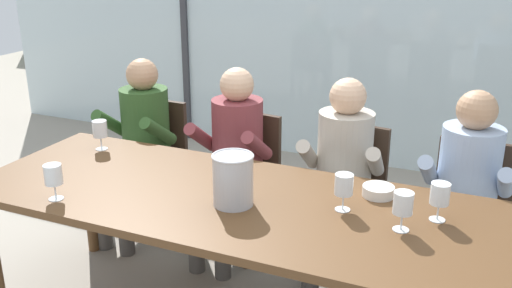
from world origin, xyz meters
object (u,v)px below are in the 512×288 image
at_px(dining_table, 227,209).
at_px(tasting_bowl, 378,191).
at_px(person_olive_shirt, 139,137).
at_px(wine_glass_spare_empty, 344,186).
at_px(wine_glass_near_bucket, 440,195).
at_px(wine_glass_by_right_taster, 53,176).
at_px(wine_glass_by_left_taster, 100,130).
at_px(chair_right_of_center, 469,209).
at_px(chair_near_curtain, 153,154).
at_px(chair_left_of_center, 243,171).
at_px(person_maroon_top, 232,152).
at_px(ice_bucket_primary, 233,179).
at_px(person_beige_jumper, 342,169).
at_px(person_pale_blue_shirt, 465,188).
at_px(chair_center, 347,186).
at_px(wine_glass_center_pour, 403,205).

distance_m(dining_table, tasting_bowl, 0.73).
bearing_deg(person_olive_shirt, wine_glass_spare_empty, -21.40).
bearing_deg(wine_glass_near_bucket, dining_table, -171.18).
height_order(person_olive_shirt, wine_glass_by_right_taster, person_olive_shirt).
bearing_deg(dining_table, wine_glass_spare_empty, 8.11).
bearing_deg(wine_glass_by_left_taster, chair_right_of_center, 16.35).
xyz_separation_m(chair_near_curtain, chair_left_of_center, (0.71, -0.02, 0.00)).
bearing_deg(person_maroon_top, chair_near_curtain, 168.20).
bearing_deg(ice_bucket_primary, chair_near_curtain, 138.34).
relative_size(person_beige_jumper, wine_glass_by_right_taster, 6.89).
bearing_deg(ice_bucket_primary, chair_left_of_center, 112.33).
bearing_deg(dining_table, wine_glass_by_right_taster, -154.00).
xyz_separation_m(chair_left_of_center, wine_glass_near_bucket, (1.28, -0.74, 0.37)).
distance_m(chair_near_curtain, chair_left_of_center, 0.71).
xyz_separation_m(chair_left_of_center, tasting_bowl, (0.99, -0.59, 0.28)).
bearing_deg(wine_glass_by_right_taster, person_pale_blue_shirt, 32.34).
distance_m(person_olive_shirt, wine_glass_spare_empty, 1.73).
height_order(person_olive_shirt, tasting_bowl, person_olive_shirt).
height_order(chair_near_curtain, ice_bucket_primary, ice_bucket_primary).
height_order(person_beige_jumper, person_pale_blue_shirt, same).
relative_size(dining_table, chair_left_of_center, 2.91).
relative_size(dining_table, wine_glass_near_bucket, 14.70).
bearing_deg(person_olive_shirt, chair_center, 8.38).
height_order(chair_left_of_center, ice_bucket_primary, ice_bucket_primary).
height_order(chair_right_of_center, wine_glass_spare_empty, wine_glass_spare_empty).
xyz_separation_m(person_pale_blue_shirt, ice_bucket_primary, (-0.96, -0.82, 0.21)).
bearing_deg(wine_glass_center_pour, wine_glass_near_bucket, 50.50).
distance_m(dining_table, person_beige_jumper, 0.84).
xyz_separation_m(chair_left_of_center, person_maroon_top, (-0.02, -0.13, 0.17)).
bearing_deg(wine_glass_by_right_taster, chair_near_curtain, 103.61).
height_order(chair_right_of_center, wine_glass_by_right_taster, wine_glass_by_right_taster).
bearing_deg(wine_glass_by_right_taster, chair_left_of_center, 72.12).
distance_m(wine_glass_near_bucket, wine_glass_center_pour, 0.20).
xyz_separation_m(chair_center, wine_glass_near_bucket, (0.60, -0.77, 0.37)).
bearing_deg(wine_glass_spare_empty, chair_right_of_center, 57.39).
relative_size(person_pale_blue_shirt, wine_glass_center_pour, 6.89).
relative_size(wine_glass_by_left_taster, wine_glass_spare_empty, 1.00).
distance_m(chair_near_curtain, tasting_bowl, 1.82).
bearing_deg(wine_glass_spare_empty, person_olive_shirt, 156.66).
height_order(tasting_bowl, wine_glass_spare_empty, wine_glass_spare_empty).
height_order(chair_near_curtain, wine_glass_center_pour, wine_glass_center_pour).
bearing_deg(chair_near_curtain, wine_glass_by_right_taster, -73.67).
relative_size(chair_center, wine_glass_spare_empty, 5.06).
bearing_deg(wine_glass_center_pour, person_maroon_top, 146.66).
distance_m(chair_center, person_olive_shirt, 1.40).
bearing_deg(person_beige_jumper, wine_glass_spare_empty, -79.68).
relative_size(chair_left_of_center, wine_glass_by_left_taster, 5.06).
relative_size(ice_bucket_primary, wine_glass_by_left_taster, 1.41).
distance_m(person_olive_shirt, ice_bucket_primary, 1.38).
bearing_deg(wine_glass_by_left_taster, person_beige_jumper, 19.60).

